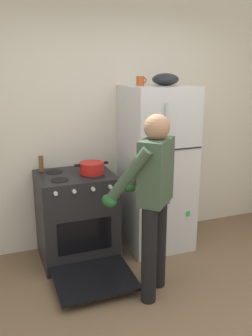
% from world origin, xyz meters
% --- Properties ---
extents(kitchen_wall_back, '(6.00, 0.10, 2.70)m').
position_xyz_m(kitchen_wall_back, '(0.00, 1.95, 1.35)').
color(kitchen_wall_back, silver).
rests_on(kitchen_wall_back, ground).
extents(refrigerator, '(0.68, 0.72, 1.77)m').
position_xyz_m(refrigerator, '(0.40, 1.57, 0.88)').
color(refrigerator, silver).
rests_on(refrigerator, ground).
extents(stove_range, '(0.76, 1.23, 0.92)m').
position_xyz_m(stove_range, '(-0.50, 1.55, 0.45)').
color(stove_range, black).
rests_on(stove_range, ground).
extents(person_cook, '(0.63, 0.66, 1.60)m').
position_xyz_m(person_cook, '(-0.05, 0.72, 0.95)').
color(person_cook, black).
rests_on(person_cook, ground).
extents(red_pot, '(0.34, 0.24, 0.11)m').
position_xyz_m(red_pot, '(-0.34, 1.52, 0.98)').
color(red_pot, red).
rests_on(red_pot, stove_range).
extents(coffee_mug, '(0.11, 0.08, 0.10)m').
position_xyz_m(coffee_mug, '(0.22, 1.62, 1.81)').
color(coffee_mug, '#B24C1E').
rests_on(coffee_mug, refrigerator).
extents(pepper_mill, '(0.05, 0.05, 0.16)m').
position_xyz_m(pepper_mill, '(-0.80, 1.77, 1.00)').
color(pepper_mill, brown).
rests_on(pepper_mill, stove_range).
extents(mixing_bowl, '(0.27, 0.27, 0.12)m').
position_xyz_m(mixing_bowl, '(0.48, 1.57, 1.83)').
color(mixing_bowl, black).
rests_on(mixing_bowl, refrigerator).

